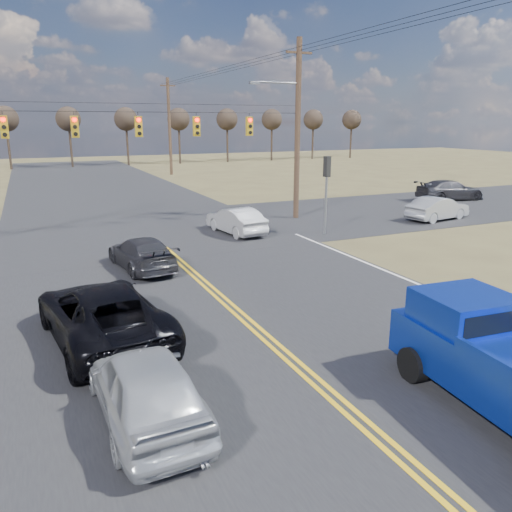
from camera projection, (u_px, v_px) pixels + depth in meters
name	position (u px, v px, depth m)	size (l,w,h in m)	color
ground	(334.00, 399.00, 10.25)	(160.00, 160.00, 0.00)	brown
road_main	(190.00, 271.00, 19.05)	(14.00, 120.00, 0.02)	#28282B
road_cross	(145.00, 231.00, 26.08)	(120.00, 12.00, 0.02)	#28282B
signal_gantry	(150.00, 131.00, 24.78)	(19.60, 4.83, 10.00)	#473323
utility_poles	(143.00, 128.00, 23.84)	(19.60, 58.32, 10.00)	#473323
treeline	(110.00, 119.00, 32.48)	(87.00, 117.80, 7.40)	#33261C
pickup_truck	(508.00, 365.00, 9.60)	(2.51, 5.56, 2.03)	black
silver_suv	(145.00, 384.00, 9.41)	(1.71, 4.26, 1.45)	#AFB3B8
black_suv	(103.00, 313.00, 12.81)	(2.54, 5.50, 1.53)	black
white_car_queue	(236.00, 221.00, 25.36)	(1.42, 4.08, 1.34)	#BBBBBB
dgrey_car_queue	(142.00, 253.00, 19.25)	(1.73, 4.26, 1.24)	#333338
cross_car_east_near	(438.00, 208.00, 28.87)	(4.13, 1.44, 1.36)	#A5A8AD
cross_car_east_far	(450.00, 190.00, 36.24)	(5.04, 2.05, 1.46)	#302F34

